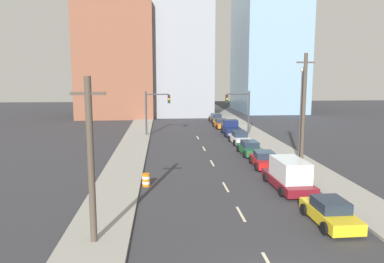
{
  "coord_description": "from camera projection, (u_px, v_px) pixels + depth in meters",
  "views": [
    {
      "loc": [
        -4.54,
        -12.72,
        8.17
      ],
      "look_at": [
        -1.47,
        25.91,
        2.2
      ],
      "focal_mm": 35.0,
      "sensor_mm": 36.0,
      "label": 1
    }
  ],
  "objects": [
    {
      "name": "lane_stripe_at_13m",
      "position": [
        226.0,
        187.0,
        27.3
      ],
      "size": [
        0.16,
        2.4,
        0.01
      ],
      "primitive_type": "cube",
      "color": "beige",
      "rests_on": "ground"
    },
    {
      "name": "utility_pole_left_near",
      "position": [
        91.0,
        161.0,
        17.5
      ],
      "size": [
        1.6,
        0.32,
        8.08
      ],
      "color": "#473D33",
      "rests_on": "ground"
    },
    {
      "name": "lane_stripe_at_21m",
      "position": [
        212.0,
        163.0,
        34.59
      ],
      "size": [
        0.16,
        2.4,
        0.01
      ],
      "primitive_type": "cube",
      "color": "beige",
      "rests_on": "ground"
    },
    {
      "name": "sedan_yellow",
      "position": [
        330.0,
        212.0,
        20.54
      ],
      "size": [
        2.13,
        4.4,
        1.4
      ],
      "rotation": [
        0.0,
        0.0,
        0.02
      ],
      "color": "gold",
      "rests_on": "ground"
    },
    {
      "name": "box_truck_maroon",
      "position": [
        289.0,
        175.0,
        26.74
      ],
      "size": [
        2.59,
        5.83,
        2.19
      ],
      "rotation": [
        0.0,
        0.0,
        0.03
      ],
      "color": "maroon",
      "rests_on": "ground"
    },
    {
      "name": "sedan_red",
      "position": [
        264.0,
        160.0,
        33.15
      ],
      "size": [
        2.26,
        4.29,
        1.4
      ],
      "rotation": [
        0.0,
        0.0,
        -0.04
      ],
      "color": "red",
      "rests_on": "ground"
    },
    {
      "name": "sidewalk_right",
      "position": [
        241.0,
        126.0,
        59.15
      ],
      "size": [
        3.36,
        90.14,
        0.17
      ],
      "color": "gray",
      "rests_on": "ground"
    },
    {
      "name": "traffic_signal_right",
      "position": [
        242.0,
        107.0,
        50.24
      ],
      "size": [
        3.32,
        0.35,
        5.93
      ],
      "color": "#38383D",
      "rests_on": "ground"
    },
    {
      "name": "lane_stripe_at_35m",
      "position": [
        198.0,
        138.0,
        48.56
      ],
      "size": [
        0.16,
        2.4,
        0.01
      ],
      "primitive_type": "cube",
      "color": "beige",
      "rests_on": "ground"
    },
    {
      "name": "traffic_signal_left",
      "position": [
        153.0,
        108.0,
        49.3
      ],
      "size": [
        3.32,
        0.35,
        5.93
      ],
      "color": "#38383D",
      "rests_on": "ground"
    },
    {
      "name": "street_lamp",
      "position": [
        301.0,
        109.0,
        33.91
      ],
      "size": [
        0.44,
        0.44,
        8.77
      ],
      "color": "#4C4C51",
      "rests_on": "ground"
    },
    {
      "name": "pickup_truck_navy",
      "position": [
        231.0,
        129.0,
        50.96
      ],
      "size": [
        2.53,
        5.57,
        1.92
      ],
      "rotation": [
        0.0,
        0.0,
        -0.02
      ],
      "color": "#141E47",
      "rests_on": "ground"
    },
    {
      "name": "building_glass_right",
      "position": [
        268.0,
        34.0,
        82.18
      ],
      "size": [
        13.0,
        20.0,
        33.64
      ],
      "color": "#7A9EB7",
      "rests_on": "ground"
    },
    {
      "name": "traffic_barrel",
      "position": [
        146.0,
        180.0,
        27.46
      ],
      "size": [
        0.56,
        0.56,
        0.95
      ],
      "color": "orange",
      "rests_on": "ground"
    },
    {
      "name": "sidewalk_left",
      "position": [
        141.0,
        127.0,
        57.91
      ],
      "size": [
        3.36,
        90.14,
        0.17
      ],
      "color": "gray",
      "rests_on": "ground"
    },
    {
      "name": "sedan_orange",
      "position": [
        221.0,
        124.0,
        57.28
      ],
      "size": [
        2.27,
        4.65,
        1.4
      ],
      "rotation": [
        0.0,
        0.0,
        0.05
      ],
      "color": "orange",
      "rests_on": "ground"
    },
    {
      "name": "lane_stripe_at_28m",
      "position": [
        204.0,
        149.0,
        41.35
      ],
      "size": [
        0.16,
        2.4,
        0.01
      ],
      "primitive_type": "cube",
      "color": "beige",
      "rests_on": "ground"
    },
    {
      "name": "utility_pole_right_mid",
      "position": [
        304.0,
        109.0,
        32.99
      ],
      "size": [
        1.6,
        0.32,
        9.97
      ],
      "color": "#473D33",
      "rests_on": "ground"
    },
    {
      "name": "sedan_brown",
      "position": [
        216.0,
        118.0,
        63.73
      ],
      "size": [
        2.16,
        4.85,
        1.51
      ],
      "rotation": [
        0.0,
        0.0,
        0.03
      ],
      "color": "brown",
      "rests_on": "ground"
    },
    {
      "name": "lane_stripe_at_8m",
      "position": [
        241.0,
        214.0,
        22.04
      ],
      "size": [
        0.16,
        2.4,
        0.01
      ],
      "primitive_type": "cube",
      "color": "beige",
      "rests_on": "ground"
    },
    {
      "name": "sedan_green",
      "position": [
        250.0,
        148.0,
        38.33
      ],
      "size": [
        2.09,
        4.63,
        1.38
      ],
      "rotation": [
        0.0,
        0.0,
        0.02
      ],
      "color": "#1E6033",
      "rests_on": "ground"
    },
    {
      "name": "building_brick_left",
      "position": [
        117.0,
        62.0,
        72.76
      ],
      "size": [
        14.0,
        16.0,
        20.86
      ],
      "color": "brown",
      "rests_on": "ground"
    },
    {
      "name": "sedan_white",
      "position": [
        239.0,
        138.0,
        44.27
      ],
      "size": [
        2.15,
        4.52,
        1.51
      ],
      "rotation": [
        0.0,
        0.0,
        0.04
      ],
      "color": "silver",
      "rests_on": "ground"
    },
    {
      "name": "building_office_center",
      "position": [
        180.0,
        61.0,
        77.59
      ],
      "size": [
        12.0,
        20.0,
        21.84
      ],
      "color": "gray",
      "rests_on": "ground"
    }
  ]
}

